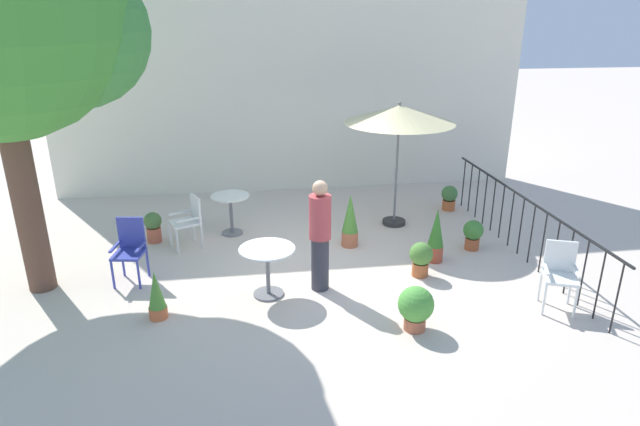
{
  "coord_description": "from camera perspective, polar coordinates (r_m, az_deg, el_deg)",
  "views": [
    {
      "loc": [
        -1.11,
        -7.77,
        3.85
      ],
      "look_at": [
        0.0,
        -0.14,
        0.97
      ],
      "focal_mm": 30.22,
      "sensor_mm": 36.0,
      "label": 1
    }
  ],
  "objects": [
    {
      "name": "cafe_table_0",
      "position": [
        9.95,
        -9.43,
        0.62
      ],
      "size": [
        0.7,
        0.7,
        0.75
      ],
      "color": "white",
      "rests_on": "ground"
    },
    {
      "name": "potted_plant_5",
      "position": [
        9.33,
        3.21,
        -0.81
      ],
      "size": [
        0.29,
        0.29,
        0.95
      ],
      "color": "#C16745",
      "rests_on": "ground"
    },
    {
      "name": "patio_umbrella_0",
      "position": [
        9.98,
        8.4,
        10.17
      ],
      "size": [
        2.03,
        2.03,
        2.35
      ],
      "color": "#2D2D2D",
      "rests_on": "ground"
    },
    {
      "name": "terrace_railing",
      "position": [
        9.54,
        20.62,
        -0.34
      ],
      "size": [
        0.03,
        5.25,
        1.01
      ],
      "color": "black",
      "rests_on": "ground"
    },
    {
      "name": "cafe_table_1",
      "position": [
        7.72,
        -5.58,
        -5.23
      ],
      "size": [
        0.8,
        0.8,
        0.74
      ],
      "color": "white",
      "rests_on": "ground"
    },
    {
      "name": "potted_plant_7",
      "position": [
        9.61,
        15.88,
        -2.06
      ],
      "size": [
        0.34,
        0.34,
        0.53
      ],
      "color": "#AA5230",
      "rests_on": "ground"
    },
    {
      "name": "ground_plane",
      "position": [
        8.75,
        -0.13,
        -5.66
      ],
      "size": [
        60.0,
        60.0,
        0.0
      ],
      "primitive_type": "plane",
      "color": "beige"
    },
    {
      "name": "villa_facade",
      "position": [
        12.14,
        -3.09,
        15.09
      ],
      "size": [
        10.44,
        0.3,
        5.44
      ],
      "primitive_type": "cube",
      "color": "silver",
      "rests_on": "ground"
    },
    {
      "name": "patio_chair_2",
      "position": [
        9.55,
        -13.69,
        -0.51
      ],
      "size": [
        0.6,
        0.59,
        0.91
      ],
      "color": "white",
      "rests_on": "ground"
    },
    {
      "name": "standing_person",
      "position": [
        7.72,
        0.0,
        -2.31
      ],
      "size": [
        0.45,
        0.45,
        1.68
      ],
      "color": "#33333D",
      "rests_on": "ground"
    },
    {
      "name": "patio_chair_0",
      "position": [
        8.59,
        -19.48,
        -3.35
      ],
      "size": [
        0.49,
        0.51,
        0.98
      ],
      "color": "#3640A2",
      "rests_on": "ground"
    },
    {
      "name": "potted_plant_2",
      "position": [
        7.08,
        10.11,
        -9.73
      ],
      "size": [
        0.46,
        0.46,
        0.6
      ],
      "color": "#B16042",
      "rests_on": "ground"
    },
    {
      "name": "potted_plant_4",
      "position": [
        8.95,
        12.18,
        -2.37
      ],
      "size": [
        0.27,
        0.27,
        0.91
      ],
      "color": "#A84933",
      "rests_on": "ground"
    },
    {
      "name": "potted_plant_0",
      "position": [
        10.0,
        -17.24,
        -1.3
      ],
      "size": [
        0.31,
        0.31,
        0.55
      ],
      "color": "#BE5C41",
      "rests_on": "ground"
    },
    {
      "name": "potted_plant_1",
      "position": [
        7.53,
        -16.93,
        -8.38
      ],
      "size": [
        0.25,
        0.25,
        0.69
      ],
      "color": "#CF683B",
      "rests_on": "ground"
    },
    {
      "name": "potted_plant_3",
      "position": [
        8.47,
        10.64,
        -4.65
      ],
      "size": [
        0.36,
        0.36,
        0.55
      ],
      "color": "#B05A31",
      "rests_on": "ground"
    },
    {
      "name": "potted_plant_6",
      "position": [
        11.43,
        13.53,
        1.67
      ],
      "size": [
        0.33,
        0.33,
        0.52
      ],
      "color": "#BB5E31",
      "rests_on": "ground"
    },
    {
      "name": "patio_chair_1",
      "position": [
        8.06,
        24.05,
        -5.61
      ],
      "size": [
        0.55,
        0.55,
        0.95
      ],
      "color": "white",
      "rests_on": "ground"
    }
  ]
}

